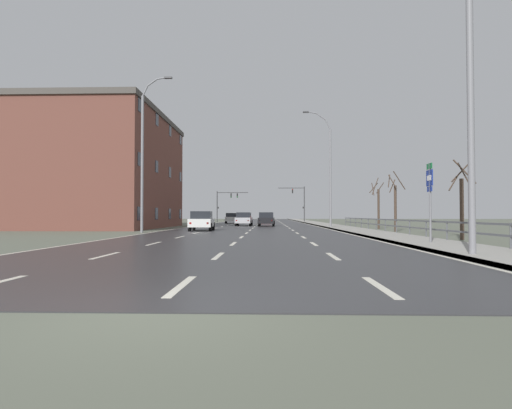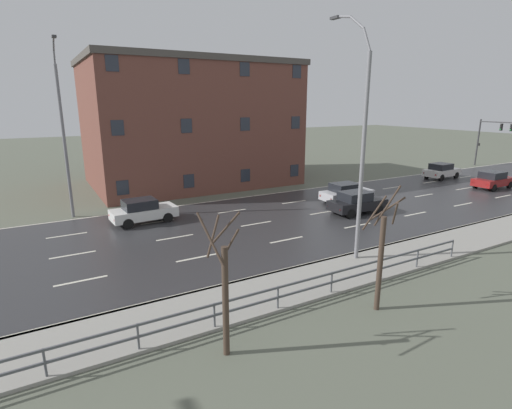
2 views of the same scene
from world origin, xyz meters
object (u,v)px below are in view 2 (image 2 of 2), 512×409
object	(u,v)px
street_lamp_midground	(361,145)
brick_building	(190,123)
car_near_right	(442,171)
car_distant	(493,180)
car_far_right	(143,211)
car_near_left	(357,202)
car_mid_centre	(346,193)
street_lamp_left_bank	(64,134)
traffic_signal_left	(491,134)

from	to	relation	value
street_lamp_midground	brick_building	distance (m)	22.70
car_near_right	car_distant	bearing A→B (deg)	-6.22
car_near_right	car_far_right	world-z (taller)	same
car_near_left	car_mid_centre	distance (m)	2.99
street_lamp_left_bank	car_near_left	bearing A→B (deg)	63.38
car_near_right	car_near_left	xyz separation A→B (m)	(5.53, -16.88, 0.00)
street_lamp_left_bank	brick_building	size ratio (longest dim) A/B	0.62
street_lamp_left_bank	traffic_signal_left	bearing A→B (deg)	88.66
car_distant	car_near_right	xyz separation A→B (m)	(-5.43, 0.30, 0.00)
car_far_right	brick_building	world-z (taller)	brick_building
street_lamp_left_bank	car_distant	xyz separation A→B (m)	(8.64, 34.01, -4.77)
car_distant	brick_building	xyz separation A→B (m)	(-16.43, -22.56, 4.86)
car_mid_centre	car_far_right	bearing A→B (deg)	-97.93
street_lamp_midground	car_near_left	bearing A→B (deg)	135.72
car_near_left	brick_building	bearing A→B (deg)	-158.40
street_lamp_midground	car_mid_centre	xyz separation A→B (m)	(-8.80, 7.43, -4.84)
street_lamp_left_bank	traffic_signal_left	distance (m)	45.87
car_distant	car_far_right	world-z (taller)	same
car_near_right	car_near_left	world-z (taller)	same
street_lamp_midground	car_distant	xyz separation A→B (m)	(-6.27, 22.59, -4.84)
street_lamp_midground	car_mid_centre	world-z (taller)	street_lamp_midground
street_lamp_midground	car_mid_centre	distance (m)	12.49
car_far_right	car_mid_centre	xyz separation A→B (m)	(2.51, 15.00, 0.00)
street_lamp_left_bank	car_far_right	xyz separation A→B (m)	(3.60, 3.85, -4.77)
car_near_right	street_lamp_midground	bearing A→B (deg)	-66.02
street_lamp_left_bank	car_far_right	world-z (taller)	street_lamp_left_bank
street_lamp_left_bank	car_distant	bearing A→B (deg)	75.75
car_near_left	car_far_right	size ratio (longest dim) A/B	0.99
street_lamp_left_bank	car_far_right	bearing A→B (deg)	46.93
street_lamp_midground	car_mid_centre	size ratio (longest dim) A/B	2.79
street_lamp_left_bank	car_near_left	distance (m)	20.08
car_far_right	brick_building	xyz separation A→B (m)	(-11.39, 7.61, 4.86)
street_lamp_left_bank	brick_building	bearing A→B (deg)	124.23
traffic_signal_left	car_distant	xyz separation A→B (m)	(7.56, -11.82, -3.11)
traffic_signal_left	car_far_right	world-z (taller)	traffic_signal_left
car_near_right	car_far_right	bearing A→B (deg)	-92.36
car_distant	car_far_right	distance (m)	30.58
brick_building	street_lamp_midground	bearing A→B (deg)	-0.08
traffic_signal_left	car_distant	distance (m)	14.37
car_mid_centre	brick_building	bearing A→B (deg)	-150.42
car_near_right	car_far_right	distance (m)	30.47
car_near_right	street_lamp_left_bank	bearing A→B (deg)	-98.43
street_lamp_left_bank	car_far_right	distance (m)	7.11
street_lamp_midground	street_lamp_left_bank	bearing A→B (deg)	-142.53
traffic_signal_left	car_near_left	world-z (taller)	traffic_signal_left
car_near_right	car_mid_centre	world-z (taller)	same
traffic_signal_left	brick_building	distance (m)	35.55
car_mid_centre	brick_building	distance (m)	16.48
car_far_right	street_lamp_midground	bearing A→B (deg)	30.82
car_near_left	car_mid_centre	bearing A→B (deg)	153.48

